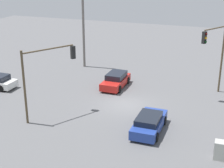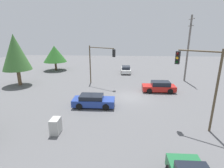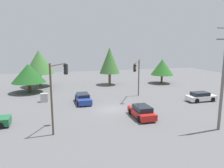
# 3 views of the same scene
# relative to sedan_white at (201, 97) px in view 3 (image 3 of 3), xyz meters

# --- Properties ---
(ground_plane) EXTENTS (80.00, 80.00, 0.00)m
(ground_plane) POSITION_rel_sedan_white_xyz_m (13.60, 0.37, -0.66)
(ground_plane) COLOR #5B5B5E
(sedan_white) EXTENTS (4.33, 1.92, 1.35)m
(sedan_white) POSITION_rel_sedan_white_xyz_m (0.00, 0.00, 0.00)
(sedan_white) COLOR silver
(sedan_white) RESTS_ON ground_plane
(sedan_blue) EXTENTS (1.95, 4.48, 1.33)m
(sedan_blue) POSITION_rel_sedan_white_xyz_m (16.74, -3.76, 0.00)
(sedan_blue) COLOR #233D93
(sedan_blue) RESTS_ON ground_plane
(sedan_red) EXTENTS (1.94, 4.37, 1.43)m
(sedan_red) POSITION_rel_sedan_white_xyz_m (11.25, 4.32, 0.03)
(sedan_red) COLOR red
(sedan_red) RESTS_ON ground_plane
(traffic_signal_main) EXTENTS (1.86, 2.97, 6.62)m
(traffic_signal_main) POSITION_rel_sedan_white_xyz_m (20.45, 5.44, 3.83)
(traffic_signal_main) COLOR brown
(traffic_signal_main) RESTS_ON ground_plane
(traffic_signal_cross) EXTENTS (2.57, 4.12, 5.85)m
(traffic_signal_cross) POSITION_rel_sedan_white_xyz_m (8.41, -4.08, 3.41)
(traffic_signal_cross) COLOR brown
(traffic_signal_cross) RESTS_ON ground_plane
(utility_pole_tall) EXTENTS (2.20, 0.28, 10.31)m
(utility_pole_tall) POSITION_rel_sedan_white_xyz_m (5.38, 9.63, 4.79)
(utility_pole_tall) COLOR slate
(utility_pole_tall) RESTS_ON ground_plane
(electrical_cabinet) EXTENTS (1.03, 0.68, 1.24)m
(electrical_cabinet) POSITION_rel_sedan_white_xyz_m (22.08, -5.89, -0.04)
(electrical_cabinet) COLOR #B2B2AD
(electrical_cabinet) RESTS_ON ground_plane
(tree_corner) EXTENTS (4.08, 4.08, 7.56)m
(tree_corner) POSITION_rel_sedan_white_xyz_m (9.40, -16.28, 4.29)
(tree_corner) COLOR brown
(tree_corner) RESTS_ON ground_plane
(tree_right) EXTENTS (4.74, 4.74, 5.12)m
(tree_right) POSITION_rel_sedan_white_xyz_m (-1.66, -14.81, 2.79)
(tree_right) COLOR #4C3823
(tree_right) RESTS_ON ground_plane
(tree_left) EXTENTS (5.70, 5.70, 4.94)m
(tree_left) POSITION_rel_sedan_white_xyz_m (24.64, -13.03, 2.69)
(tree_left) COLOR #4C3823
(tree_left) RESTS_ON ground_plane
(tree_far) EXTENTS (5.65, 5.65, 7.11)m
(tree_far) POSITION_rel_sedan_white_xyz_m (23.04, -18.21, 4.16)
(tree_far) COLOR brown
(tree_far) RESTS_ON ground_plane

